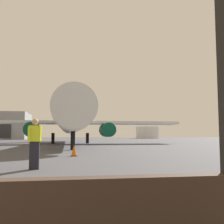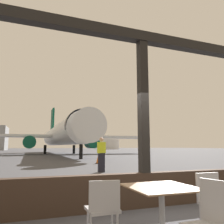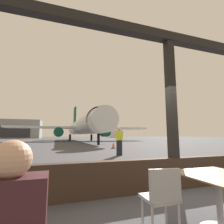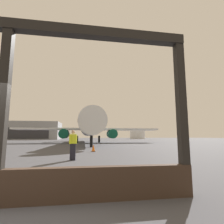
% 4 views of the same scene
% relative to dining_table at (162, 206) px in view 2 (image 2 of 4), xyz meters
% --- Properties ---
extents(ground_plane, '(220.00, 220.00, 0.00)m').
position_rel_dining_table_xyz_m(ground_plane, '(0.66, 41.74, -0.47)').
color(ground_plane, '#424247').
extents(window_frame, '(8.44, 0.24, 4.00)m').
position_rel_dining_table_xyz_m(window_frame, '(0.66, 1.74, 0.89)').
color(window_frame, '#38281E').
rests_on(window_frame, ground).
extents(dining_table, '(0.91, 0.91, 0.74)m').
position_rel_dining_table_xyz_m(dining_table, '(0.00, 0.00, 0.00)').
color(dining_table, '#8C6B4C').
rests_on(dining_table, ground).
extents(cafe_chair_window_left, '(0.45, 0.45, 0.93)m').
position_rel_dining_table_xyz_m(cafe_chair_window_left, '(0.08, -0.84, 0.07)').
color(cafe_chair_window_left, '#B2B2B7').
rests_on(cafe_chair_window_left, ground).
extents(cafe_chair_window_right, '(0.40, 0.40, 0.89)m').
position_rel_dining_table_xyz_m(cafe_chair_window_right, '(0.81, -0.10, 0.07)').
color(cafe_chair_window_right, '#B2B2B7').
rests_on(cafe_chair_window_right, ground).
extents(cafe_chair_aisle_left, '(0.43, 0.43, 0.86)m').
position_rel_dining_table_xyz_m(cafe_chair_aisle_left, '(-0.82, 0.11, 0.05)').
color(cafe_chair_aisle_left, '#B2B2B7').
rests_on(cafe_chair_aisle_left, ground).
extents(airplane, '(29.95, 37.10, 9.89)m').
position_rel_dining_table_xyz_m(airplane, '(3.31, 35.12, 2.69)').
color(airplane, silver).
rests_on(airplane, ground).
extents(ground_crew_worker, '(0.44, 0.42, 1.74)m').
position_rel_dining_table_xyz_m(ground_crew_worker, '(1.76, 8.42, 0.43)').
color(ground_crew_worker, black).
rests_on(ground_crew_worker, ground).
extents(traffic_cone, '(0.36, 0.36, 0.65)m').
position_rel_dining_table_xyz_m(traffic_cone, '(3.25, 13.99, -0.16)').
color(traffic_cone, orange).
rests_on(traffic_cone, ground).
extents(fuel_storage_tank, '(8.19, 8.19, 4.18)m').
position_rel_dining_table_xyz_m(fuel_storage_tank, '(31.38, 91.32, 1.62)').
color(fuel_storage_tank, white).
rests_on(fuel_storage_tank, ground).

